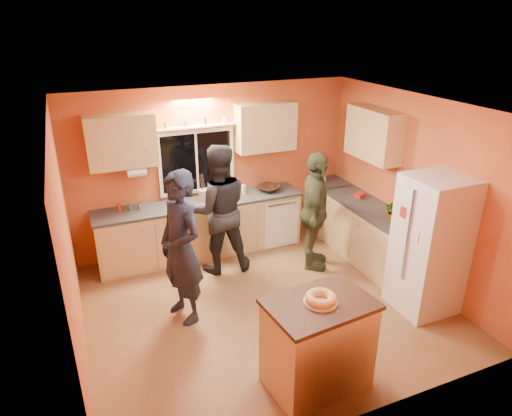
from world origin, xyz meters
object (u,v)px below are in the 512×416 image
person_left (181,248)px  person_right (315,212)px  refrigerator (430,245)px  person_center (218,210)px  island (318,343)px

person_left → person_right: (2.10, 0.48, -0.08)m
refrigerator → person_center: bearing=137.6°
refrigerator → person_right: 1.68m
refrigerator → person_center: person_center is taller
person_left → person_right: bearing=84.3°
person_center → person_right: (1.32, -0.48, -0.07)m
refrigerator → person_left: 3.08m
refrigerator → island: refrigerator is taller
person_right → person_center: bearing=101.2°
person_left → person_center: bearing=122.1°
island → person_right: person_right is taller
refrigerator → person_center: 2.89m
refrigerator → person_right: size_ratio=1.00×
person_center → person_left: bearing=58.3°
refrigerator → person_left: (-2.92, 0.99, 0.07)m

